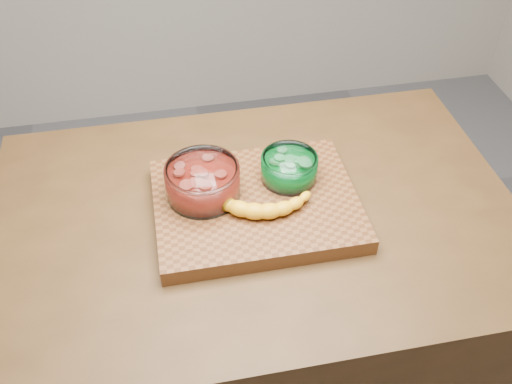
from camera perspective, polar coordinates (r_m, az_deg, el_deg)
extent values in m
cube|color=#472D15|center=(1.64, 0.00, -13.07)|extent=(1.20, 0.80, 0.90)
cube|color=brown|center=(1.28, 0.00, -1.30)|extent=(0.45, 0.35, 0.04)
cylinder|color=white|center=(1.26, -5.35, 1.06)|extent=(0.16, 0.16, 0.08)
cylinder|color=#AA2416|center=(1.26, -5.31, 0.67)|extent=(0.14, 0.14, 0.04)
cylinder|color=#D75444|center=(1.24, -5.40, 1.72)|extent=(0.14, 0.14, 0.02)
cylinder|color=white|center=(1.30, 3.33, 2.43)|extent=(0.13, 0.13, 0.06)
cylinder|color=#058326|center=(1.31, 3.32, 2.17)|extent=(0.11, 0.11, 0.03)
cylinder|color=#5FCB70|center=(1.29, 3.36, 3.05)|extent=(0.10, 0.10, 0.02)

